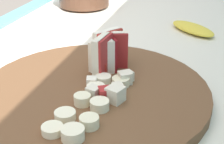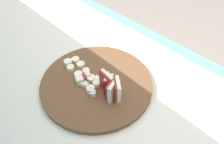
# 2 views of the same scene
# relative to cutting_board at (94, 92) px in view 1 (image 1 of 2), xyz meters

# --- Properties ---
(cutting_board) EXTENTS (0.35, 0.35, 0.02)m
(cutting_board) POSITION_rel_cutting_board_xyz_m (0.00, 0.00, 0.00)
(cutting_board) COLOR brown
(cutting_board) RESTS_ON tiled_countertop
(apple_wedge_fan) EXTENTS (0.09, 0.06, 0.06)m
(apple_wedge_fan) POSITION_rel_cutting_board_xyz_m (-0.07, -0.00, 0.04)
(apple_wedge_fan) COLOR #A32323
(apple_wedge_fan) RESTS_ON cutting_board
(apple_dice_pile) EXTENTS (0.10, 0.07, 0.02)m
(apple_dice_pile) POSITION_rel_cutting_board_xyz_m (-0.00, 0.02, 0.02)
(apple_dice_pile) COLOR beige
(apple_dice_pile) RESTS_ON cutting_board
(banana_slice_rows) EXTENTS (0.17, 0.07, 0.01)m
(banana_slice_rows) POSITION_rel_cutting_board_xyz_m (0.06, 0.02, 0.02)
(banana_slice_rows) COLOR white
(banana_slice_rows) RESTS_ON cutting_board
(banana_peel) EXTENTS (0.12, 0.13, 0.02)m
(banana_peel) POSITION_rel_cutting_board_xyz_m (-0.35, 0.12, -0.00)
(banana_peel) COLOR gold
(banana_peel) RESTS_ON tiled_countertop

